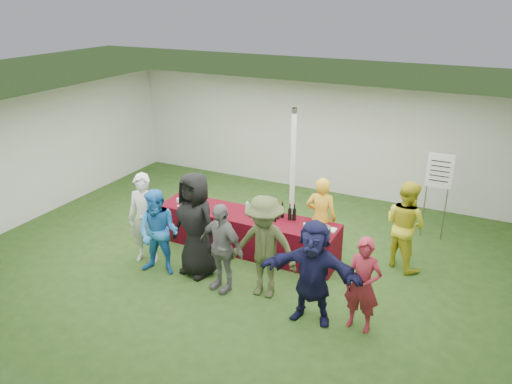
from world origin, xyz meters
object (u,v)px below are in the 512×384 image
at_px(customer_1, 159,233).
at_px(customer_4, 264,247).
at_px(serving_table, 247,232).
at_px(customer_2, 196,225).
at_px(customer_0, 145,219).
at_px(dump_bucket, 323,232).
at_px(staff_pourer, 321,218).
at_px(customer_3, 221,247).
at_px(staff_back, 405,225).
at_px(customer_6, 363,285).
at_px(wine_list_sign, 439,177).
at_px(customer_5, 313,272).

distance_m(customer_1, customer_4, 1.97).
bearing_deg(serving_table, customer_2, -108.89).
distance_m(serving_table, customer_0, 1.96).
bearing_deg(customer_4, serving_table, 124.76).
relative_size(dump_bucket, staff_pourer, 0.16).
distance_m(staff_pourer, customer_2, 2.34).
relative_size(dump_bucket, customer_3, 0.16).
height_order(staff_back, customer_6, staff_back).
relative_size(dump_bucket, customer_6, 0.17).
distance_m(serving_table, dump_bucket, 1.69).
relative_size(serving_table, customer_6, 2.42).
distance_m(wine_list_sign, customer_1, 5.50).
relative_size(staff_back, customer_1, 1.06).
relative_size(customer_0, customer_6, 1.15).
height_order(wine_list_sign, staff_back, wine_list_sign).
relative_size(customer_0, customer_1, 1.09).
bearing_deg(wine_list_sign, staff_back, -102.85).
relative_size(serving_table, dump_bucket, 14.00).
height_order(staff_back, customer_5, customer_5).
bearing_deg(dump_bucket, staff_back, 37.15).
relative_size(wine_list_sign, customer_4, 1.02).
height_order(customer_0, customer_6, customer_0).
bearing_deg(serving_table, staff_pourer, 15.43).
bearing_deg(customer_3, customer_0, -174.52).
bearing_deg(customer_4, wine_list_sign, 54.34).
distance_m(wine_list_sign, customer_4, 4.06).
distance_m(serving_table, customer_1, 1.80).
bearing_deg(dump_bucket, customer_2, -154.96).
height_order(serving_table, staff_pourer, staff_pourer).
bearing_deg(wine_list_sign, staff_pourer, -135.66).
relative_size(customer_0, customer_5, 1.03).
distance_m(dump_bucket, customer_0, 3.24).
height_order(customer_1, customer_4, customer_4).
xyz_separation_m(staff_back, customer_6, (-0.19, -2.13, -0.09)).
bearing_deg(staff_pourer, customer_3, 52.06).
bearing_deg(serving_table, customer_3, -79.97).
distance_m(staff_pourer, customer_0, 3.24).
height_order(customer_1, customer_3, customer_1).
xyz_separation_m(serving_table, staff_back, (2.83, 0.70, 0.46)).
distance_m(customer_1, customer_5, 2.90).
xyz_separation_m(staff_pourer, customer_6, (1.28, -1.80, -0.06)).
bearing_deg(dump_bucket, customer_3, -138.92).
bearing_deg(customer_2, customer_4, 8.56).
distance_m(customer_2, customer_4, 1.37).
bearing_deg(customer_2, serving_table, 83.87).
relative_size(staff_back, customer_2, 0.87).
xyz_separation_m(staff_pourer, customer_0, (-2.84, -1.56, 0.06)).
relative_size(staff_pourer, customer_1, 1.01).
height_order(dump_bucket, customer_4, customer_4).
bearing_deg(dump_bucket, serving_table, 172.23).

